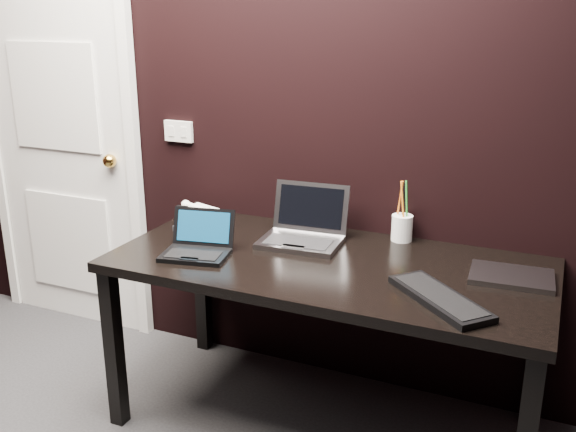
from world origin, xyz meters
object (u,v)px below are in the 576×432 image
at_px(desk, 328,279).
at_px(silver_laptop, 303,232).
at_px(desk_phone, 198,214).
at_px(mobile_phone, 182,221).
at_px(netbook, 198,247).
at_px(ext_keyboard, 440,298).
at_px(pen_cup, 402,227).
at_px(closed_laptop, 512,277).
at_px(door, 61,136).

height_order(desk, silver_laptop, silver_laptop).
distance_m(desk, desk_phone, 0.77).
relative_size(silver_laptop, desk_phone, 1.77).
height_order(desk, mobile_phone, mobile_phone).
xyz_separation_m(netbook, desk_phone, (-0.23, 0.37, 0.00)).
bearing_deg(ext_keyboard, netbook, 177.14).
bearing_deg(netbook, silver_laptop, 42.71).
distance_m(desk_phone, mobile_phone, 0.13).
bearing_deg(mobile_phone, desk, -7.03).
distance_m(ext_keyboard, desk_phone, 1.28).
relative_size(netbook, mobile_phone, 2.79).
distance_m(desk, netbook, 0.54).
xyz_separation_m(ext_keyboard, mobile_phone, (-1.20, 0.29, 0.03)).
xyz_separation_m(netbook, ext_keyboard, (0.98, -0.05, -0.02)).
bearing_deg(mobile_phone, pen_cup, 15.29).
height_order(mobile_phone, pen_cup, pen_cup).
height_order(netbook, mobile_phone, netbook).
distance_m(closed_laptop, pen_cup, 0.53).
relative_size(netbook, closed_laptop, 0.98).
height_order(ext_keyboard, desk_phone, desk_phone).
bearing_deg(closed_laptop, netbook, -168.11).
bearing_deg(silver_laptop, closed_laptop, -3.88).
bearing_deg(closed_laptop, pen_cup, 152.50).
xyz_separation_m(door, ext_keyboard, (2.12, -0.57, -0.29)).
height_order(closed_laptop, mobile_phone, mobile_phone).
xyz_separation_m(desk, ext_keyboard, (0.47, -0.20, 0.09)).
bearing_deg(closed_laptop, desk, -171.61).
bearing_deg(door, desk, -12.82).
bearing_deg(ext_keyboard, silver_laptop, 151.22).
distance_m(silver_laptop, desk_phone, 0.56).
distance_m(door, desk_phone, 0.97).
height_order(netbook, closed_laptop, netbook).
distance_m(netbook, closed_laptop, 1.20).
bearing_deg(mobile_phone, door, 162.76).
bearing_deg(desk, desk_phone, 163.00).
height_order(desk, ext_keyboard, ext_keyboard).
bearing_deg(door, silver_laptop, -8.39).
xyz_separation_m(door, pen_cup, (1.85, -0.03, -0.24)).
bearing_deg(mobile_phone, ext_keyboard, -13.42).
bearing_deg(netbook, desk_phone, 121.58).
xyz_separation_m(door, netbook, (1.15, -0.52, -0.27)).
distance_m(door, mobile_phone, 1.00).
relative_size(door, silver_laptop, 6.09).
distance_m(door, pen_cup, 1.87).
bearing_deg(silver_laptop, ext_keyboard, -28.78).
xyz_separation_m(ext_keyboard, closed_laptop, (0.20, 0.30, -0.00)).
bearing_deg(mobile_phone, desk_phone, 90.44).
bearing_deg(netbook, ext_keyboard, -2.86).
bearing_deg(ext_keyboard, pen_cup, 116.39).
distance_m(mobile_phone, pen_cup, 0.97).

